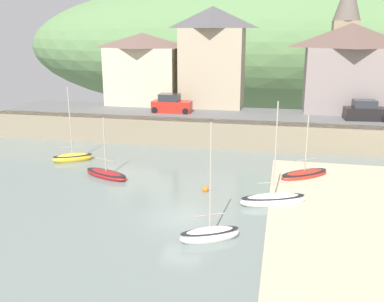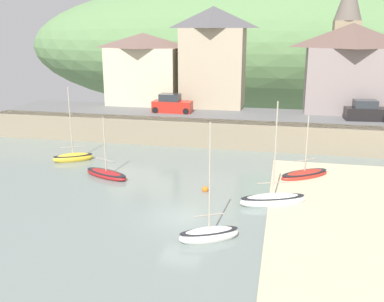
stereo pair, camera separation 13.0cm
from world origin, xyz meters
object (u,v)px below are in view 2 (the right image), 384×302
(sailboat_blue_trim, at_px, (73,157))
(parked_car_by_wall, at_px, (367,112))
(waterfront_building_centre, at_px, (213,57))
(fishing_boat_green, at_px, (273,200))
(waterfront_building_right, at_px, (350,67))
(sailboat_nearest_shore, at_px, (304,175))
(rowboat_small_beached, at_px, (209,234))
(sailboat_white_hull, at_px, (106,174))
(mooring_buoy, at_px, (205,189))
(church_with_spire, at_px, (346,39))
(parked_car_near_slipway, at_px, (172,105))
(waterfront_building_left, at_px, (144,68))

(sailboat_blue_trim, distance_m, parked_car_by_wall, 27.75)
(waterfront_building_centre, distance_m, fishing_boat_green, 24.42)
(waterfront_building_right, height_order, parked_car_by_wall, waterfront_building_right)
(sailboat_nearest_shore, distance_m, fishing_boat_green, 6.24)
(fishing_boat_green, bearing_deg, parked_car_by_wall, 43.72)
(waterfront_building_centre, relative_size, rowboat_small_beached, 1.63)
(waterfront_building_centre, bearing_deg, rowboat_small_beached, -80.78)
(rowboat_small_beached, distance_m, sailboat_nearest_shore, 12.71)
(sailboat_white_hull, bearing_deg, mooring_buoy, 12.89)
(sailboat_nearest_shore, bearing_deg, mooring_buoy, 175.08)
(rowboat_small_beached, height_order, mooring_buoy, rowboat_small_beached)
(sailboat_nearest_shore, distance_m, sailboat_white_hull, 15.12)
(waterfront_building_right, height_order, church_with_spire, church_with_spire)
(rowboat_small_beached, xyz_separation_m, mooring_buoy, (-1.52, 7.15, -0.20))
(waterfront_building_right, height_order, parked_car_near_slipway, waterfront_building_right)
(waterfront_building_right, xyz_separation_m, mooring_buoy, (-11.48, -20.46, -6.89))
(sailboat_white_hull, height_order, parked_car_by_wall, sailboat_white_hull)
(waterfront_building_centre, relative_size, sailboat_nearest_shore, 2.18)
(sailboat_white_hull, relative_size, parked_car_near_slipway, 1.16)
(waterfront_building_right, bearing_deg, rowboat_small_beached, -109.84)
(church_with_spire, height_order, parked_car_near_slipway, church_with_spire)
(rowboat_small_beached, bearing_deg, mooring_buoy, 74.76)
(church_with_spire, distance_m, fishing_boat_green, 28.37)
(sailboat_white_hull, height_order, mooring_buoy, sailboat_white_hull)
(rowboat_small_beached, height_order, parked_car_by_wall, rowboat_small_beached)
(rowboat_small_beached, height_order, parked_car_near_slipway, rowboat_small_beached)
(church_with_spire, xyz_separation_m, mooring_buoy, (-11.30, -24.46, -9.64))
(sailboat_blue_trim, bearing_deg, mooring_buoy, -52.19)
(church_with_spire, xyz_separation_m, fishing_boat_green, (-6.62, -25.92, -9.45))
(waterfront_building_left, height_order, sailboat_nearest_shore, waterfront_building_left)
(waterfront_building_right, xyz_separation_m, rowboat_small_beached, (-9.96, -27.61, -6.69))
(waterfront_building_right, distance_m, sailboat_nearest_shore, 18.05)
(waterfront_building_left, relative_size, church_with_spire, 0.58)
(waterfront_building_centre, relative_size, church_with_spire, 0.76)
(church_with_spire, height_order, sailboat_nearest_shore, church_with_spire)
(waterfront_building_right, distance_m, sailboat_blue_trim, 29.34)
(sailboat_blue_trim, bearing_deg, waterfront_building_left, 53.79)
(sailboat_nearest_shore, bearing_deg, rowboat_small_beached, -152.32)
(mooring_buoy, bearing_deg, rowboat_small_beached, -77.98)
(waterfront_building_left, xyz_separation_m, sailboat_white_hull, (3.03, -19.01, -6.28))
(waterfront_building_right, relative_size, sailboat_white_hull, 1.91)
(waterfront_building_centre, distance_m, church_with_spire, 14.93)
(sailboat_blue_trim, relative_size, parked_car_near_slipway, 1.59)
(waterfront_building_left, relative_size, waterfront_building_right, 0.92)
(fishing_boat_green, bearing_deg, waterfront_building_right, 51.58)
(sailboat_nearest_shore, bearing_deg, waterfront_building_left, 100.53)
(sailboat_blue_trim, relative_size, sailboat_white_hull, 1.37)
(sailboat_nearest_shore, relative_size, fishing_boat_green, 0.72)
(parked_car_near_slipway, xyz_separation_m, parked_car_by_wall, (19.38, 0.00, 0.00))
(rowboat_small_beached, xyz_separation_m, sailboat_white_hull, (-9.49, 8.60, -0.11))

